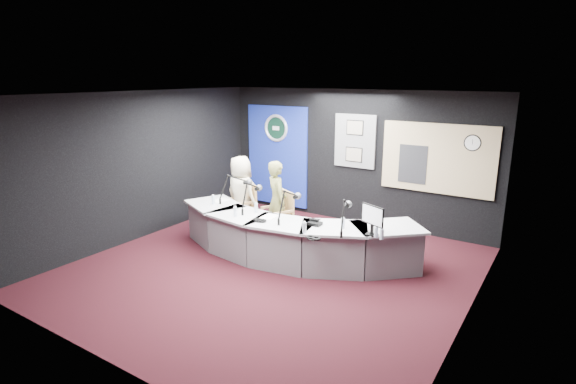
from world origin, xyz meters
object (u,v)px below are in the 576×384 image
Objects in this scene: broadcast_desk at (287,237)px; person_man at (241,194)px; armchair_left at (241,208)px; person_woman at (277,202)px; armchair_right at (277,215)px.

person_man is at bearing 156.31° from broadcast_desk.
person_man is (0.00, 0.00, 0.30)m from armchair_left.
broadcast_desk is 2.93× the size of person_man.
person_woman is at bearing -177.18° from person_man.
person_man is 0.96m from person_woman.
armchair_right is at bearing 136.76° from broadcast_desk.
broadcast_desk is at bearing 4.87° from armchair_left.
armchair_left is at bearing -159.40° from armchair_right.
person_man reaches higher than armchair_right.
armchair_left is 0.61× the size of person_man.
armchair_left is 0.96m from armchair_right.
person_woman is at bearing 0.00° from armchair_right.
broadcast_desk is 0.92m from person_woman.
armchair_right is 0.99m from person_man.
person_man is at bearing 30.22° from person_woman.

